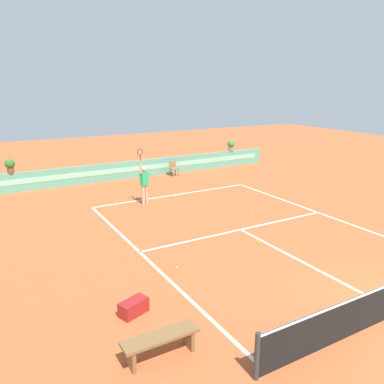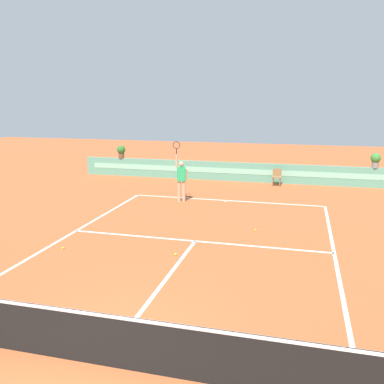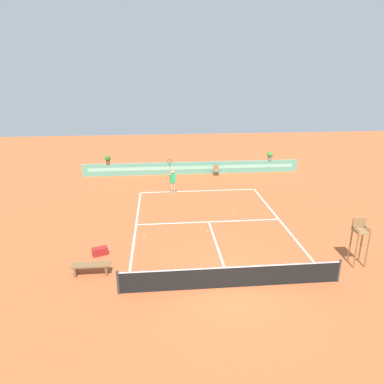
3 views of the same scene
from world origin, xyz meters
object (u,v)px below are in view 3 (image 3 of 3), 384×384
at_px(tennis_player, 173,180).
at_px(umpire_chair, 360,236).
at_px(gear_bag, 100,251).
at_px(potted_plant_far_left, 108,159).
at_px(potted_plant_far_right, 270,156).
at_px(ball_kid_chair, 216,170).
at_px(bench_courtside, 91,267).
at_px(tennis_ball_mid_court, 233,210).
at_px(tennis_ball_near_baseline, 208,231).
at_px(tennis_ball_by_sideline, 144,237).

bearing_deg(tennis_player, umpire_chair, -52.27).
distance_m(gear_bag, potted_plant_far_left, 13.36).
relative_size(gear_bag, tennis_player, 0.27).
bearing_deg(tennis_player, potted_plant_far_right, 31.43).
bearing_deg(ball_kid_chair, potted_plant_far_right, 8.90).
relative_size(bench_courtside, gear_bag, 2.29).
height_order(bench_courtside, tennis_ball_mid_court, bench_courtside).
distance_m(bench_courtside, tennis_player, 10.55).
height_order(tennis_player, tennis_ball_mid_court, tennis_player).
relative_size(ball_kid_chair, bench_courtside, 0.53).
xyz_separation_m(potted_plant_far_left, potted_plant_far_right, (13.47, 0.00, 0.00)).
bearing_deg(potted_plant_far_left, potted_plant_far_right, 0.00).
bearing_deg(gear_bag, potted_plant_far_left, 95.57).
height_order(umpire_chair, bench_courtside, umpire_chair).
bearing_deg(umpire_chair, gear_bag, 170.66).
xyz_separation_m(gear_bag, tennis_ball_near_baseline, (5.35, 1.94, -0.15)).
distance_m(tennis_ball_mid_court, potted_plant_far_right, 9.89).
bearing_deg(umpire_chair, tennis_ball_by_sideline, 159.88).
height_order(tennis_ball_mid_court, potted_plant_far_right, potted_plant_far_right).
bearing_deg(bench_courtside, umpire_chair, -0.87).
relative_size(umpire_chair, potted_plant_far_left, 2.96).
distance_m(tennis_ball_near_baseline, tennis_ball_by_sideline, 3.37).
bearing_deg(tennis_ball_by_sideline, umpire_chair, -20.12).
bearing_deg(bench_courtside, gear_bag, 86.90).
relative_size(umpire_chair, tennis_player, 0.83).
bearing_deg(gear_bag, potted_plant_far_right, 47.39).
relative_size(tennis_player, potted_plant_far_left, 3.57).
xyz_separation_m(ball_kid_chair, potted_plant_far_right, (4.67, 0.73, 0.93)).
height_order(tennis_player, tennis_ball_by_sideline, tennis_player).
distance_m(bench_courtside, potted_plant_far_left, 15.03).
height_order(umpire_chair, gear_bag, umpire_chair).
relative_size(tennis_ball_near_baseline, tennis_ball_mid_court, 1.00).
distance_m(ball_kid_chair, gear_bag, 14.59).
bearing_deg(gear_bag, tennis_ball_mid_court, 33.07).
distance_m(ball_kid_chair, tennis_player, 5.82).
distance_m(ball_kid_chair, tennis_ball_by_sideline, 12.24).
xyz_separation_m(tennis_player, tennis_ball_by_sideline, (-1.75, -6.51, -1.02)).
xyz_separation_m(ball_kid_chair, tennis_ball_near_baseline, (-2.15, -10.56, -0.44)).
bearing_deg(umpire_chair, tennis_ball_mid_court, 122.18).
bearing_deg(tennis_player, tennis_ball_mid_court, -43.29).
bearing_deg(tennis_ball_mid_court, tennis_ball_by_sideline, -149.11).
xyz_separation_m(umpire_chair, tennis_player, (-7.72, 9.98, -0.29)).
xyz_separation_m(gear_bag, tennis_player, (3.75, 8.09, 0.87)).
bearing_deg(bench_courtside, potted_plant_far_right, 50.62).
xyz_separation_m(bench_courtside, tennis_ball_mid_court, (7.39, 6.46, -0.34)).
height_order(ball_kid_chair, gear_bag, ball_kid_chair).
distance_m(gear_bag, tennis_ball_near_baseline, 5.70).
bearing_deg(tennis_ball_by_sideline, tennis_ball_mid_court, 30.89).
height_order(gear_bag, tennis_ball_mid_court, gear_bag).
distance_m(umpire_chair, tennis_ball_near_baseline, 7.34).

